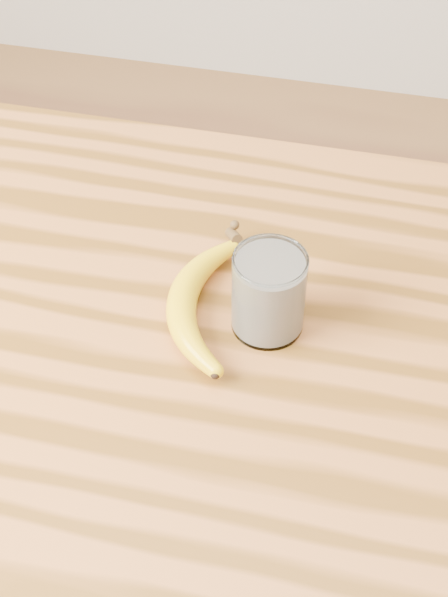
# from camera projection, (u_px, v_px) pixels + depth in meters

# --- Properties ---
(table) EXTENTS (1.20, 0.80, 0.90)m
(table) POSITION_uv_depth(u_px,v_px,m) (265.00, 454.00, 0.92)
(table) COLOR #A5612B
(table) RESTS_ON ground
(smoothie_glass) EXTENTS (0.08, 0.08, 0.10)m
(smoothie_glass) POSITION_uv_depth(u_px,v_px,m) (269.00, 293.00, 0.84)
(smoothie_glass) COLOR white
(smoothie_glass) RESTS_ON table
(banana) EXTENTS (0.13, 0.28, 0.03)m
(banana) POSITION_uv_depth(u_px,v_px,m) (181.00, 302.00, 0.88)
(banana) COLOR #E4B60D
(banana) RESTS_ON table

